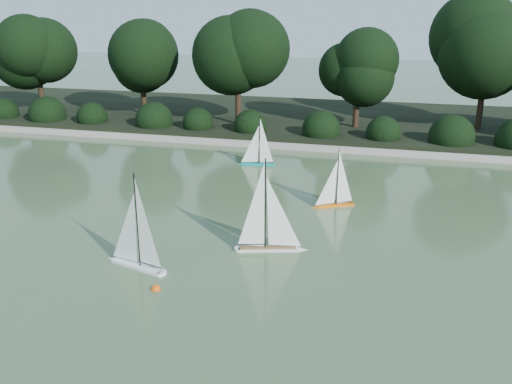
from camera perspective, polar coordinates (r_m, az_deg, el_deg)
ground at (r=9.40m, az=-3.17°, el=-8.92°), size 80.00×80.00×0.00m
pond_coping at (r=17.65m, az=5.86°, el=4.46°), size 40.00×0.35×0.18m
far_bank at (r=21.50m, az=7.60°, el=7.08°), size 40.00×8.00×0.30m
tree_line at (r=19.49m, az=10.97°, el=13.16°), size 26.31×3.93×4.39m
shrub_hedge at (r=18.43m, az=6.35°, el=6.19°), size 29.10×1.10×1.10m
sailboat_white_a at (r=10.01m, az=-12.21°, el=-5.78°), size 1.31×0.57×1.80m
sailboat_white_b at (r=10.39m, az=1.77°, el=-4.38°), size 1.36×0.57×1.87m
sailboat_orange at (r=12.73m, az=7.57°, el=-0.51°), size 0.97×0.61×1.41m
sailboat_teal at (r=15.92m, az=-0.10°, el=3.54°), size 1.08×0.30×1.46m
race_buoy at (r=9.29m, az=-9.98°, el=-9.58°), size 0.16×0.16×0.16m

